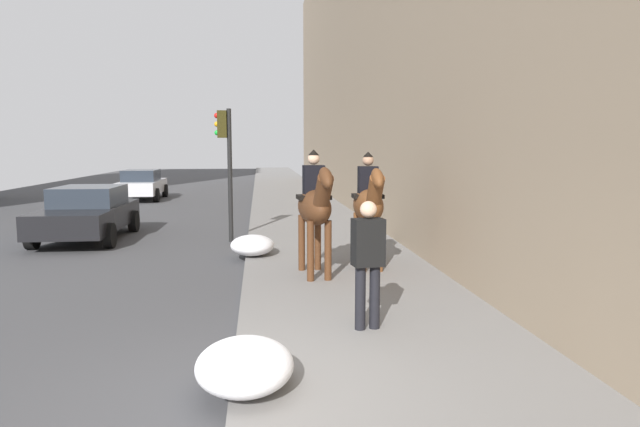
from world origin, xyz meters
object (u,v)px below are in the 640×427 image
Objects in this scene: mounted_horse_near at (315,206)px; car_mid_lane at (142,184)px; pedestrian_greeting at (368,256)px; mounted_horse_far at (369,204)px; traffic_light_near_curb at (226,153)px; car_near_lane at (88,212)px.

mounted_horse_near is 18.31m from car_mid_lane.
mounted_horse_near reaches higher than pedestrian_greeting.
mounted_horse_far is 5.12m from traffic_light_near_curb.
pedestrian_greeting is at bearing -9.76° from mounted_horse_far.
car_mid_lane is at bearing -164.75° from mounted_horse_near.
mounted_horse_near is 3.13m from pedestrian_greeting.
mounted_horse_far is 18.20m from car_mid_lane.
mounted_horse_far is 0.52× the size of car_mid_lane.
mounted_horse_near is at bearing 46.24° from car_near_lane.
traffic_light_near_curb is (7.74, 2.25, 1.26)m from pedestrian_greeting.
car_near_lane and car_mid_lane have the same top height.
car_mid_lane is (20.18, 6.94, -0.35)m from pedestrian_greeting.
car_near_lane is (4.85, 6.78, -0.66)m from mounted_horse_far.
car_near_lane is at bearing 78.01° from traffic_light_near_curb.
pedestrian_greeting is 0.49× the size of traffic_light_near_curb.
pedestrian_greeting is at bearing -163.80° from traffic_light_near_curb.
mounted_horse_far is 8.36m from car_near_lane.
pedestrian_greeting is 10.47m from car_near_lane.
mounted_horse_near is 0.54× the size of car_near_lane.
mounted_horse_near is at bearing -1.19° from pedestrian_greeting.
car_mid_lane is (16.48, 7.68, -0.65)m from mounted_horse_far.
car_mid_lane is (17.09, 6.56, -0.69)m from mounted_horse_near.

